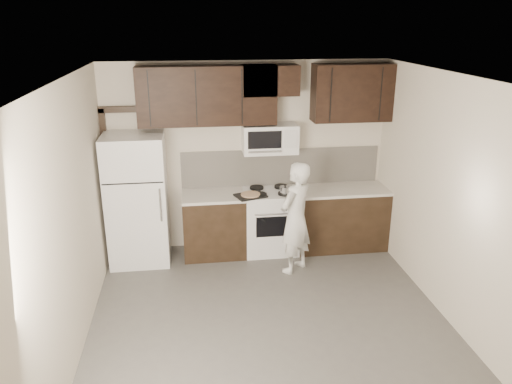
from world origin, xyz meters
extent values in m
plane|color=#52504D|center=(0.00, 0.00, 0.00)|extent=(4.50, 4.50, 0.00)
plane|color=beige|center=(0.00, 2.25, 1.35)|extent=(4.00, 0.00, 4.00)
plane|color=white|center=(0.00, 0.00, 2.70)|extent=(4.50, 4.50, 0.00)
cube|color=black|center=(-0.52, 1.94, 0.43)|extent=(0.87, 0.62, 0.87)
cube|color=black|center=(1.34, 1.94, 0.43)|extent=(1.32, 0.62, 0.87)
cube|color=silver|center=(-0.52, 1.94, 0.89)|extent=(0.87, 0.64, 0.04)
cube|color=silver|center=(1.34, 1.94, 0.89)|extent=(1.32, 0.64, 0.04)
cube|color=white|center=(0.30, 1.94, 0.45)|extent=(0.76, 0.62, 0.89)
cube|color=white|center=(0.30, 1.94, 0.90)|extent=(0.76, 0.62, 0.02)
cube|color=black|center=(0.30, 1.63, 0.50)|extent=(0.50, 0.01, 0.30)
cylinder|color=silver|center=(0.30, 1.60, 0.70)|extent=(0.55, 0.02, 0.02)
cylinder|color=black|center=(0.12, 1.79, 0.93)|extent=(0.20, 0.20, 0.03)
cylinder|color=black|center=(0.48, 1.79, 0.93)|extent=(0.20, 0.20, 0.03)
cylinder|color=black|center=(0.12, 2.09, 0.93)|extent=(0.20, 0.20, 0.03)
cylinder|color=black|center=(0.48, 2.09, 0.93)|extent=(0.20, 0.20, 0.03)
cube|color=beige|center=(0.50, 2.24, 1.18)|extent=(2.90, 0.02, 0.54)
cube|color=black|center=(-0.55, 2.08, 2.26)|extent=(1.85, 0.35, 0.78)
cube|color=black|center=(1.45, 2.08, 2.26)|extent=(1.10, 0.35, 0.78)
cube|color=black|center=(0.30, 2.08, 2.45)|extent=(0.76, 0.35, 0.40)
cube|color=white|center=(0.30, 2.06, 1.65)|extent=(0.76, 0.38, 0.40)
cube|color=black|center=(0.20, 1.86, 1.68)|extent=(0.46, 0.01, 0.24)
cube|color=silver|center=(0.56, 1.86, 1.68)|extent=(0.18, 0.01, 0.24)
cylinder|color=silver|center=(0.20, 1.84, 1.52)|extent=(0.46, 0.02, 0.02)
cube|color=white|center=(-1.55, 1.89, 0.90)|extent=(0.80, 0.72, 1.80)
cube|color=black|center=(-1.55, 1.53, 1.25)|extent=(0.77, 0.01, 0.02)
cylinder|color=silver|center=(-1.22, 1.50, 0.95)|extent=(0.03, 0.03, 0.45)
cube|color=black|center=(-1.96, 2.21, 1.05)|extent=(0.08, 0.08, 2.10)
cube|color=black|center=(-1.75, 2.21, 2.08)|extent=(0.50, 0.08, 0.08)
cylinder|color=silver|center=(0.48, 1.79, 0.97)|extent=(0.15, 0.15, 0.12)
sphere|color=black|center=(0.48, 1.79, 1.04)|extent=(0.03, 0.03, 0.03)
cylinder|color=black|center=(0.60, 1.79, 0.99)|extent=(0.14, 0.02, 0.02)
cube|color=black|center=(-0.01, 1.78, 0.92)|extent=(0.47, 0.41, 0.02)
cylinder|color=#D2B18D|center=(-0.01, 1.78, 0.94)|extent=(0.34, 0.34, 0.02)
imported|color=silver|center=(0.52, 1.29, 0.76)|extent=(0.65, 0.64, 1.52)
camera|label=1|loc=(-0.81, -4.64, 3.25)|focal=35.00mm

